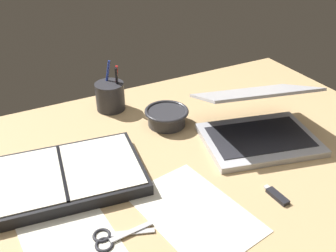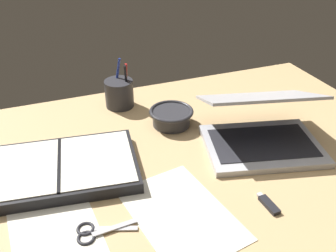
# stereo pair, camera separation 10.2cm
# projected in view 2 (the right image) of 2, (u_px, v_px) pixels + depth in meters

# --- Properties ---
(desk_top) EXTENTS (1.40, 1.00, 0.02)m
(desk_top) POSITION_uv_depth(u_px,v_px,m) (183.00, 170.00, 0.98)
(desk_top) COLOR tan
(desk_top) RESTS_ON ground
(laptop) EXTENTS (0.37, 0.36, 0.17)m
(laptop) POSITION_uv_depth(u_px,v_px,m) (261.00, 128.00, 1.04)
(laptop) COLOR #B7B7BC
(laptop) RESTS_ON desk_top
(bowl) EXTENTS (0.14, 0.14, 0.05)m
(bowl) POSITION_uv_depth(u_px,v_px,m) (171.00, 116.00, 1.14)
(bowl) COLOR #2D2D33
(bowl) RESTS_ON desk_top
(pen_cup) EXTENTS (0.09, 0.09, 0.16)m
(pen_cup) POSITION_uv_depth(u_px,v_px,m) (119.00, 93.00, 1.24)
(pen_cup) COLOR #28282D
(pen_cup) RESTS_ON desk_top
(planner) EXTENTS (0.41, 0.29, 0.04)m
(planner) POSITION_uv_depth(u_px,v_px,m) (60.00, 169.00, 0.94)
(planner) COLOR black
(planner) RESTS_ON desk_top
(scissors) EXTENTS (0.13, 0.06, 0.01)m
(scissors) POSITION_uv_depth(u_px,v_px,m) (93.00, 232.00, 0.78)
(scissors) COLOR #B7B7BC
(scissors) RESTS_ON desk_top
(paper_sheet_front) EXTENTS (0.24, 0.32, 0.00)m
(paper_sheet_front) POSITION_uv_depth(u_px,v_px,m) (181.00, 214.00, 0.83)
(paper_sheet_front) COLOR silver
(paper_sheet_front) RESTS_ON desk_top
(paper_sheet_beside_planner) EXTENTS (0.19, 0.25, 0.00)m
(paper_sheet_beside_planner) POSITION_uv_depth(u_px,v_px,m) (55.00, 233.00, 0.78)
(paper_sheet_beside_planner) COLOR silver
(paper_sheet_beside_planner) RESTS_ON desk_top
(usb_drive) EXTENTS (0.02, 0.07, 0.01)m
(usb_drive) POSITION_uv_depth(u_px,v_px,m) (269.00, 204.00, 0.85)
(usb_drive) COLOR black
(usb_drive) RESTS_ON desk_top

